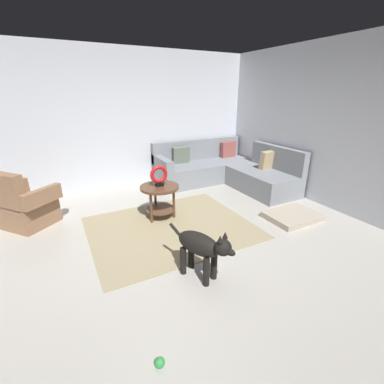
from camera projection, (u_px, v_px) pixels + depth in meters
name	position (u px, v px, depth m)	size (l,w,h in m)	color
ground_plane	(182.00, 258.00, 3.30)	(6.00, 6.00, 0.10)	#B7B2A8
wall_back	(117.00, 121.00, 5.24)	(6.00, 0.12, 2.70)	silver
wall_right	(352.00, 129.00, 4.08)	(0.12, 6.00, 2.70)	silver
area_rug	(171.00, 227.00, 3.93)	(2.30, 1.90, 0.01)	tan
sectional_couch	(225.00, 171.00, 5.71)	(2.20, 2.25, 0.88)	gray
armchair	(25.00, 206.00, 3.88)	(0.98, 1.00, 0.88)	#936B4C
side_table	(160.00, 193.00, 4.09)	(0.60, 0.60, 0.54)	brown
torus_sculpture	(159.00, 175.00, 3.99)	(0.28, 0.08, 0.33)	black
dog_bed_mat	(292.00, 216.00, 4.20)	(0.80, 0.60, 0.09)	#B2A38E
dog	(202.00, 247.00, 2.75)	(0.41, 0.80, 0.63)	black
dog_toy_ball	(160.00, 363.00, 1.93)	(0.08, 0.08, 0.08)	green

